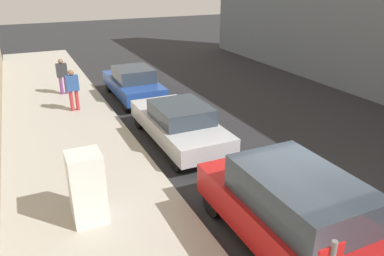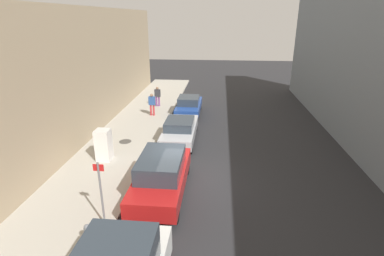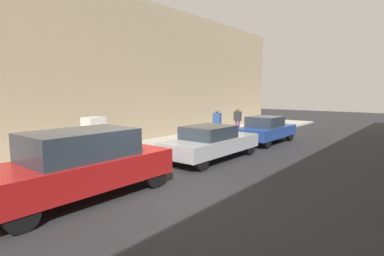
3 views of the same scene
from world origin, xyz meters
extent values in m
plane|color=#28282B|center=(0.00, 0.00, 0.00)|extent=(80.00, 80.00, 0.00)
cube|color=#B2ADA0|center=(-4.25, 0.00, 0.07)|extent=(3.98, 44.00, 0.13)
cube|color=tan|center=(-7.25, 0.00, 3.75)|extent=(2.01, 39.60, 7.51)
cube|color=white|center=(-4.43, 1.50, 0.93)|extent=(0.71, 0.70, 1.60)
cube|color=black|center=(-4.43, 1.85, 0.93)|extent=(0.01, 0.01, 1.52)
cube|color=yellow|center=(-4.52, 1.85, 1.02)|extent=(0.16, 0.01, 0.22)
cube|color=red|center=(-4.43, 1.85, 1.44)|extent=(0.64, 0.01, 0.05)
cube|color=red|center=(-4.43, 1.85, 0.61)|extent=(0.64, 0.01, 0.05)
cylinder|color=#47443F|center=(-4.11, 3.83, 0.14)|extent=(0.70, 0.70, 0.02)
cylinder|color=#7A3D7F|center=(-3.80, 11.29, 0.52)|extent=(0.14, 0.14, 0.78)
cylinder|color=#7A3D7F|center=(-3.60, 11.29, 0.52)|extent=(0.14, 0.14, 0.78)
cube|color=#333338|center=(-3.70, 11.29, 1.21)|extent=(0.46, 0.22, 0.59)
sphere|color=#8C664C|center=(-3.70, 11.29, 1.61)|extent=(0.21, 0.21, 0.21)
cylinder|color=#B73338|center=(-3.71, 8.86, 0.54)|extent=(0.14, 0.14, 0.80)
cylinder|color=#B73338|center=(-3.50, 8.86, 0.54)|extent=(0.14, 0.14, 0.80)
cube|color=#2D5193|center=(-3.61, 8.86, 1.24)|extent=(0.47, 0.22, 0.60)
sphere|color=#8C664C|center=(-3.61, 8.86, 1.65)|extent=(0.22, 0.22, 0.22)
cube|color=red|center=(-1.00, -1.11, 0.70)|extent=(1.91, 4.77, 0.70)
cube|color=#2D3842|center=(-1.00, -1.11, 1.40)|extent=(1.68, 2.62, 0.70)
cylinder|color=black|center=(-1.82, 0.67, 0.35)|extent=(0.22, 0.70, 0.70)
cylinder|color=black|center=(-0.17, 0.67, 0.35)|extent=(0.22, 0.70, 0.70)
cylinder|color=black|center=(-0.17, -2.90, 0.35)|extent=(0.22, 0.70, 0.70)
cube|color=silver|center=(-1.00, 4.65, 0.60)|extent=(1.80, 4.61, 0.55)
cube|color=#2D3842|center=(-1.00, 4.42, 1.12)|extent=(1.58, 1.94, 0.50)
cylinder|color=black|center=(-1.76, 6.38, 0.32)|extent=(0.22, 0.65, 0.65)
cylinder|color=black|center=(-0.23, 6.38, 0.32)|extent=(0.22, 0.65, 0.65)
cylinder|color=black|center=(-1.76, 2.92, 0.32)|extent=(0.22, 0.65, 0.65)
cylinder|color=black|center=(-0.23, 2.92, 0.32)|extent=(0.22, 0.65, 0.65)
cube|color=#23479E|center=(-1.00, 9.70, 0.61)|extent=(1.70, 4.12, 0.55)
cube|color=#2D3842|center=(-1.00, 9.49, 1.16)|extent=(1.50, 1.73, 0.55)
cylinder|color=black|center=(-1.72, 11.18, 0.33)|extent=(0.22, 0.66, 0.66)
cylinder|color=black|center=(-0.28, 11.18, 0.33)|extent=(0.22, 0.66, 0.66)
cylinder|color=black|center=(-1.72, 8.22, 0.33)|extent=(0.22, 0.66, 0.66)
cylinder|color=black|center=(-0.28, 8.22, 0.33)|extent=(0.22, 0.66, 0.66)
camera|label=1|loc=(-5.29, -5.63, 5.14)|focal=35.00mm
camera|label=2|loc=(1.26, -11.72, 6.96)|focal=28.00mm
camera|label=3|loc=(5.86, -5.12, 2.71)|focal=28.00mm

